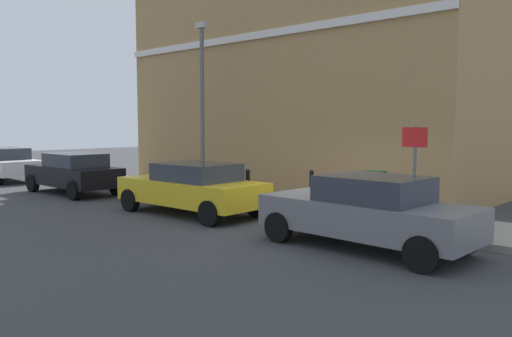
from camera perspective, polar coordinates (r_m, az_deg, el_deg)
ground at (r=12.41m, az=6.45°, el=-6.67°), size 80.00×80.00×0.00m
sidewalk at (r=17.81m, az=-5.49°, el=-2.85°), size 2.60×30.00×0.15m
corner_building at (r=20.83m, az=7.13°, el=9.38°), size 7.77×13.96×8.21m
car_grey at (r=10.55m, az=12.28°, el=-4.63°), size 1.95×4.37×1.47m
car_yellow at (r=14.30m, az=-7.04°, el=-2.09°), size 2.05×4.44×1.42m
car_black at (r=19.46m, az=-19.51°, el=-0.41°), size 1.82×4.17×1.45m
car_white at (r=25.21m, az=-26.13°, el=0.52°), size 1.96×4.53×1.43m
utility_cabinet at (r=13.51m, az=12.82°, el=-2.87°), size 0.46×0.61×1.15m
bollard_near_cabinet at (r=14.71m, az=6.15°, el=-2.05°), size 0.14×0.14×1.04m
bollard_far_kerb at (r=14.87m, az=-0.91°, el=-1.94°), size 0.14×0.14×1.04m
street_sign at (r=11.99m, az=17.13°, el=0.76°), size 0.08×0.60×2.30m
lamppost at (r=17.62m, az=-5.97°, el=7.58°), size 0.20×0.44×5.72m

